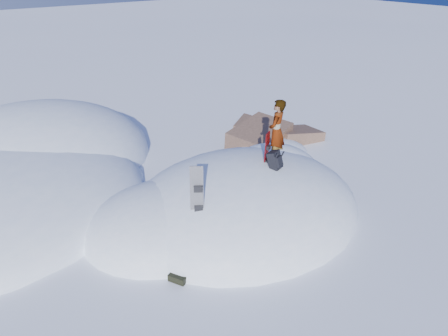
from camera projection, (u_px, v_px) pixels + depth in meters
ground at (243, 212)px, 12.47m from camera, size 120.00×120.00×0.00m
snow_mound at (233, 210)px, 12.54m from camera, size 8.00×6.00×3.00m
rock_outcrop at (268, 147)px, 16.64m from camera, size 4.68×4.41×1.68m
snowboard_red at (267, 156)px, 12.02m from camera, size 0.27×0.23×1.41m
snowboard_dark at (197, 200)px, 10.31m from camera, size 0.43×0.42×1.70m
backpack at (275, 160)px, 11.69m from camera, size 0.45×0.51×0.58m
gear_pile at (183, 271)px, 9.96m from camera, size 0.80×0.63×0.21m
person at (277, 131)px, 11.99m from camera, size 0.78×0.70×1.80m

